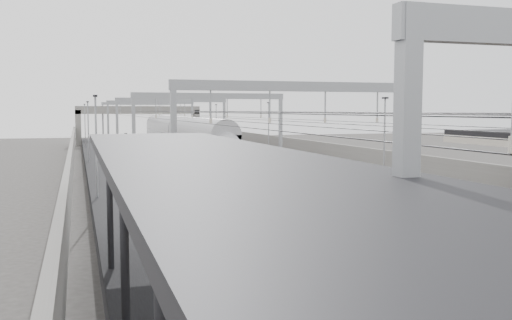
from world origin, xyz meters
TOP-DOWN VIEW (x-y plane):
  - platform_left at (-8.00, 45.00)m, footprint 4.00×120.00m
  - platform_right at (8.00, 45.00)m, footprint 4.00×120.00m
  - tracks at (0.00, 45.00)m, footprint 11.40×140.00m
  - overhead_line at (0.00, 51.62)m, footprint 13.00×140.00m
  - canopy_left at (-8.02, 2.99)m, footprint 4.40×30.00m
  - overbridge at (0.00, 100.00)m, footprint 22.00×2.20m
  - wall_left at (-11.20, 45.00)m, footprint 0.30×120.00m
  - wall_right at (11.20, 45.00)m, footprint 0.30×120.00m
  - train at (1.50, 62.97)m, footprint 2.73×49.66m
  - signal_green at (-5.20, 64.05)m, footprint 0.32×0.32m
  - signal_red_near at (3.20, 67.39)m, footprint 0.32×0.32m
  - signal_red_far at (5.40, 77.89)m, footprint 0.32×0.32m

SIDE VIEW (x-z plane):
  - tracks at x=0.00m, z-range -0.05..0.15m
  - platform_left at x=-8.00m, z-range 0.00..1.00m
  - platform_right at x=8.00m, z-range 0.00..1.00m
  - wall_left at x=-11.20m, z-range 0.00..3.20m
  - wall_right at x=11.20m, z-range 0.00..3.20m
  - train at x=1.50m, z-range -0.04..4.27m
  - signal_green at x=-5.20m, z-range 0.68..4.15m
  - signal_red_near at x=3.20m, z-range 0.68..4.15m
  - signal_red_far at x=5.40m, z-range 0.68..4.15m
  - canopy_left at x=-8.02m, z-range 2.97..7.21m
  - overbridge at x=0.00m, z-range 1.86..8.76m
  - overhead_line at x=0.00m, z-range 2.84..9.44m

